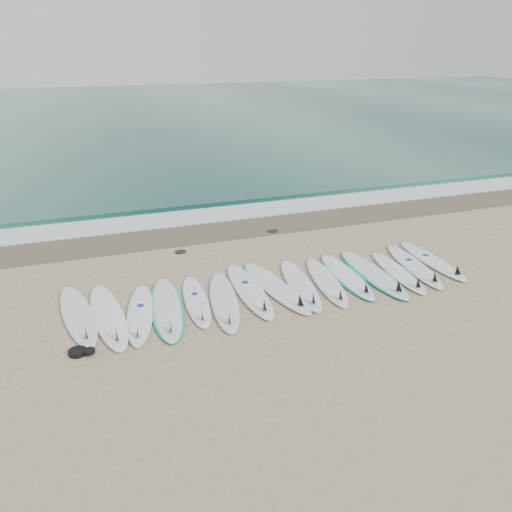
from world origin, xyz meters
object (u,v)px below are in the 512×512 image
object	(u,v)px
surfboard_14	(433,261)
leash_coil	(80,352)
surfboard_0	(78,316)
surfboard_7	(277,288)

from	to	relation	value
surfboard_14	leash_coil	size ratio (longest dim) A/B	5.73
surfboard_0	surfboard_7	bearing A→B (deg)	-10.32
surfboard_14	leash_coil	xyz separation A→B (m)	(-8.44, -1.26, -0.01)
surfboard_0	surfboard_14	world-z (taller)	surfboard_0
surfboard_0	leash_coil	bearing A→B (deg)	-97.92
surfboard_0	surfboard_7	distance (m)	4.21
surfboard_0	leash_coil	distance (m)	1.32
surfboard_0	surfboard_14	xyz separation A→B (m)	(8.45, -0.06, -0.00)
surfboard_14	leash_coil	distance (m)	8.54
surfboard_7	leash_coil	xyz separation A→B (m)	(-4.20, -1.17, -0.02)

